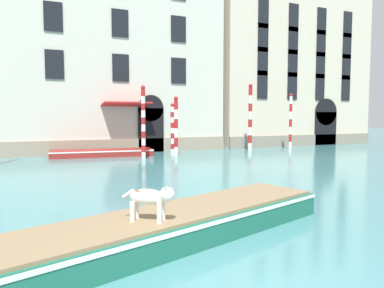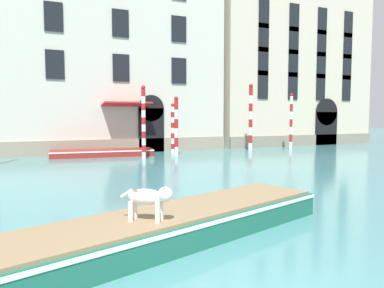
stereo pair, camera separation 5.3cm
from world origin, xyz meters
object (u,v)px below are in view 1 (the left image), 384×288
at_px(dog_on_deck, 151,198).
at_px(boat_moored_near_palazzo, 102,153).
at_px(boat_foreground, 181,223).
at_px(mooring_pole_4, 176,126).
at_px(mooring_pole_0, 172,129).
at_px(mooring_pole_2, 143,122).
at_px(mooring_pole_1, 291,121).
at_px(mooring_pole_5, 250,117).

height_order(dog_on_deck, boat_moored_near_palazzo, dog_on_deck).
relative_size(boat_foreground, mooring_pole_4, 2.09).
xyz_separation_m(mooring_pole_0, mooring_pole_4, (-0.22, -1.20, 0.19)).
bearing_deg(boat_foreground, mooring_pole_2, 58.37).
bearing_deg(boat_foreground, dog_on_deck, -163.39).
relative_size(boat_foreground, dog_on_deck, 9.07).
relative_size(mooring_pole_1, mooring_pole_4, 1.12).
height_order(boat_moored_near_palazzo, mooring_pole_0, mooring_pole_0).
relative_size(dog_on_deck, mooring_pole_0, 0.26).
distance_m(boat_moored_near_palazzo, mooring_pole_2, 3.67).
relative_size(mooring_pole_0, mooring_pole_2, 0.78).
bearing_deg(mooring_pole_1, mooring_pole_4, -174.32).
bearing_deg(mooring_pole_4, boat_moored_near_palazzo, 156.94).
bearing_deg(mooring_pole_5, mooring_pole_1, -2.66).
bearing_deg(mooring_pole_2, boat_foreground, -103.30).
bearing_deg(dog_on_deck, mooring_pole_2, 111.17).
bearing_deg(mooring_pole_1, mooring_pole_2, -172.25).
distance_m(dog_on_deck, mooring_pole_5, 20.47).
height_order(boat_moored_near_palazzo, mooring_pole_4, mooring_pole_4).
xyz_separation_m(boat_moored_near_palazzo, mooring_pole_0, (4.44, -0.59, 1.46)).
distance_m(boat_foreground, dog_on_deck, 1.22).
bearing_deg(mooring_pole_4, mooring_pole_1, 5.68).
bearing_deg(boat_moored_near_palazzo, dog_on_deck, -91.25).
height_order(dog_on_deck, mooring_pole_2, mooring_pole_2).
bearing_deg(mooring_pole_1, boat_moored_near_palazzo, 176.45).
bearing_deg(mooring_pole_4, boat_foreground, -110.95).
xyz_separation_m(boat_moored_near_palazzo, mooring_pole_1, (13.73, -0.85, 1.87)).
height_order(boat_foreground, mooring_pole_1, mooring_pole_1).
xyz_separation_m(mooring_pole_0, mooring_pole_2, (-2.50, -1.86, 0.47)).
height_order(mooring_pole_1, mooring_pole_4, mooring_pole_1).
distance_m(mooring_pole_2, mooring_pole_4, 2.39).
bearing_deg(mooring_pole_2, mooring_pole_4, 16.08).
relative_size(dog_on_deck, mooring_pole_4, 0.23).
bearing_deg(boat_foreground, mooring_pole_4, 50.73).
bearing_deg(mooring_pole_5, boat_foreground, -126.68).
bearing_deg(mooring_pole_1, mooring_pole_5, 177.34).
bearing_deg(dog_on_deck, mooring_pole_5, 89.42).
bearing_deg(mooring_pole_4, dog_on_deck, -112.88).
xyz_separation_m(mooring_pole_1, mooring_pole_4, (-9.51, -0.95, -0.22)).
bearing_deg(dog_on_deck, mooring_pole_4, 104.10).
height_order(boat_moored_near_palazzo, mooring_pole_5, mooring_pole_5).
height_order(boat_foreground, dog_on_deck, dog_on_deck).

